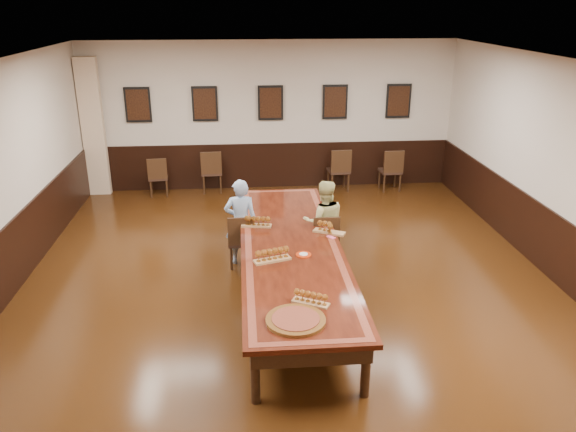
{
  "coord_description": "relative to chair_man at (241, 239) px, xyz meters",
  "views": [
    {
      "loc": [
        -0.65,
        -7.15,
        3.96
      ],
      "look_at": [
        0.0,
        0.5,
        1.0
      ],
      "focal_mm": 35.0,
      "sensor_mm": 36.0,
      "label": 1
    }
  ],
  "objects": [
    {
      "name": "carved_platter",
      "position": [
        0.57,
        -2.99,
        0.34
      ],
      "size": [
        0.81,
        0.81,
        0.05
      ],
      "color": "#4F2B0F",
      "rests_on": "conference_table"
    },
    {
      "name": "flight_c",
      "position": [
        0.41,
        -1.47,
        0.4
      ],
      "size": [
        0.52,
        0.3,
        0.18
      ],
      "color": "#9C6E41",
      "rests_on": "conference_table"
    },
    {
      "name": "wall_right",
      "position": [
        4.71,
        -0.99,
        1.16
      ],
      "size": [
        0.02,
        10.0,
        3.2
      ],
      "primitive_type": "cube",
      "color": "#C2B3A3",
      "rests_on": "floor"
    },
    {
      "name": "wall_back",
      "position": [
        0.7,
        4.02,
        1.16
      ],
      "size": [
        8.0,
        0.02,
        3.2
      ],
      "primitive_type": "cube",
      "color": "#C2B3A3",
      "rests_on": "floor"
    },
    {
      "name": "conference_table",
      "position": [
        0.7,
        -0.99,
        0.17
      ],
      "size": [
        1.4,
        5.0,
        0.76
      ],
      "color": "black",
      "rests_on": "floor"
    },
    {
      "name": "red_plate_grp",
      "position": [
        0.83,
        -1.34,
        0.32
      ],
      "size": [
        0.21,
        0.21,
        0.03
      ],
      "color": "#B12C0B",
      "rests_on": "conference_table"
    },
    {
      "name": "curtain",
      "position": [
        -3.05,
        3.83,
        1.01
      ],
      "size": [
        0.45,
        0.18,
        2.9
      ],
      "primitive_type": "cube",
      "color": "tan",
      "rests_on": "floor"
    },
    {
      "name": "chair_man",
      "position": [
        0.0,
        0.0,
        0.0
      ],
      "size": [
        0.41,
        0.45,
        0.88
      ],
      "primitive_type": null,
      "rotation": [
        0.0,
        0.0,
        3.15
      ],
      "color": "black",
      "rests_on": "floor"
    },
    {
      "name": "wainscoting",
      "position": [
        0.7,
        -0.99,
        0.06
      ],
      "size": [
        8.0,
        10.0,
        1.0
      ],
      "color": "black",
      "rests_on": "floor"
    },
    {
      "name": "ceiling",
      "position": [
        0.7,
        -0.99,
        2.77
      ],
      "size": [
        8.0,
        10.0,
        0.02
      ],
      "primitive_type": "cube",
      "color": "white",
      "rests_on": "floor"
    },
    {
      "name": "pink_phone",
      "position": [
        1.3,
        -0.76,
        0.32
      ],
      "size": [
        0.13,
        0.15,
        0.01
      ],
      "primitive_type": "cube",
      "rotation": [
        0.0,
        0.0,
        0.67
      ],
      "color": "#F5517E",
      "rests_on": "conference_table"
    },
    {
      "name": "flight_a",
      "position": [
        0.24,
        -0.25,
        0.39
      ],
      "size": [
        0.47,
        0.22,
        0.17
      ],
      "color": "#9C6E41",
      "rests_on": "conference_table"
    },
    {
      "name": "posters",
      "position": [
        0.7,
        3.95,
        1.46
      ],
      "size": [
        6.14,
        0.04,
        0.74
      ],
      "color": "black",
      "rests_on": "wall_back"
    },
    {
      "name": "flight_b",
      "position": [
        1.27,
        -0.59,
        0.39
      ],
      "size": [
        0.48,
        0.34,
        0.18
      ],
      "color": "#9C6E41",
      "rests_on": "conference_table"
    },
    {
      "name": "spare_chair_c",
      "position": [
        2.16,
        3.63,
        0.04
      ],
      "size": [
        0.49,
        0.52,
        0.96
      ],
      "primitive_type": null,
      "rotation": [
        0.0,
        0.0,
        3.22
      ],
      "color": "black",
      "rests_on": "floor"
    },
    {
      "name": "flight_d",
      "position": [
        0.77,
        -2.62,
        0.39
      ],
      "size": [
        0.44,
        0.31,
        0.16
      ],
      "color": "#9C6E41",
      "rests_on": "conference_table"
    },
    {
      "name": "person_man",
      "position": [
        -0.0,
        0.09,
        0.26
      ],
      "size": [
        0.51,
        0.34,
        1.4
      ],
      "primitive_type": "imported",
      "rotation": [
        0.0,
        0.0,
        3.15
      ],
      "color": "#4674B1",
      "rests_on": "floor"
    },
    {
      "name": "spare_chair_b",
      "position": [
        -0.62,
        3.76,
        0.03
      ],
      "size": [
        0.46,
        0.5,
        0.95
      ],
      "primitive_type": null,
      "rotation": [
        0.0,
        0.0,
        3.18
      ],
      "color": "black",
      "rests_on": "floor"
    },
    {
      "name": "spare_chair_a",
      "position": [
        -1.76,
        3.6,
        -0.01
      ],
      "size": [
        0.44,
        0.48,
        0.86
      ],
      "primitive_type": null,
      "rotation": [
        0.0,
        0.0,
        3.24
      ],
      "color": "black",
      "rests_on": "floor"
    },
    {
      "name": "chair_woman",
      "position": [
        1.3,
        -0.1,
        0.0
      ],
      "size": [
        0.42,
        0.46,
        0.88
      ],
      "primitive_type": null,
      "rotation": [
        0.0,
        0.0,
        3.16
      ],
      "color": "black",
      "rests_on": "floor"
    },
    {
      "name": "floor",
      "position": [
        0.7,
        -0.99,
        -0.45
      ],
      "size": [
        8.0,
        10.0,
        0.02
      ],
      "primitive_type": "cube",
      "color": "black",
      "rests_on": "ground"
    },
    {
      "name": "person_woman",
      "position": [
        1.3,
        -0.01,
        0.25
      ],
      "size": [
        0.69,
        0.54,
        1.38
      ],
      "primitive_type": "imported",
      "rotation": [
        0.0,
        0.0,
        3.16
      ],
      "color": "#CAC67E",
      "rests_on": "floor"
    },
    {
      "name": "spare_chair_d",
      "position": [
        3.3,
        3.53,
        0.03
      ],
      "size": [
        0.47,
        0.5,
        0.94
      ],
      "primitive_type": null,
      "rotation": [
        0.0,
        0.0,
        3.2
      ],
      "color": "black",
      "rests_on": "floor"
    }
  ]
}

